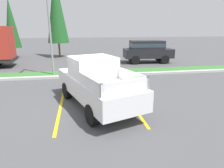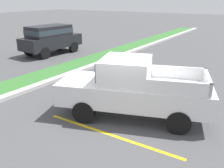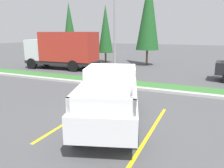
# 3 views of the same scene
# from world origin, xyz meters

# --- Properties ---
(ground_plane) EXTENTS (120.00, 120.00, 0.00)m
(ground_plane) POSITION_xyz_m (0.00, 0.00, 0.00)
(ground_plane) COLOR #4C4C4F
(parking_line_near) EXTENTS (0.12, 4.80, 0.01)m
(parking_line_near) POSITION_xyz_m (-1.10, -0.26, 0.00)
(parking_line_near) COLOR yellow
(parking_line_near) RESTS_ON ground
(parking_line_far) EXTENTS (0.12, 4.80, 0.01)m
(parking_line_far) POSITION_xyz_m (2.00, -0.26, 0.00)
(parking_line_far) COLOR yellow
(parking_line_far) RESTS_ON ground
(curb_strip) EXTENTS (56.00, 0.40, 0.15)m
(curb_strip) POSITION_xyz_m (0.00, 5.00, 0.07)
(curb_strip) COLOR #B2B2AD
(curb_strip) RESTS_ON ground
(grass_median) EXTENTS (56.00, 1.80, 0.06)m
(grass_median) POSITION_xyz_m (0.00, 6.10, 0.03)
(grass_median) COLOR #387533
(grass_median) RESTS_ON ground
(pickup_truck_main) EXTENTS (3.47, 5.55, 2.10)m
(pickup_truck_main) POSITION_xyz_m (0.43, -0.21, 1.04)
(pickup_truck_main) COLOR black
(pickup_truck_main) RESTS_ON ground
(suv_distant) EXTENTS (4.70, 2.18, 2.10)m
(suv_distant) POSITION_xyz_m (6.29, 9.75, 1.24)
(suv_distant) COLOR black
(suv_distant) RESTS_ON ground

